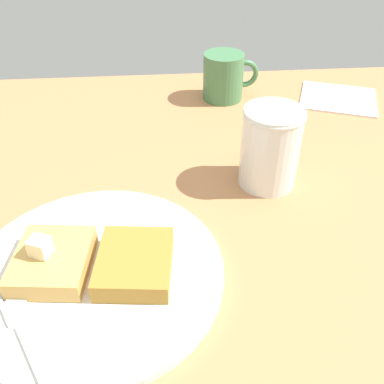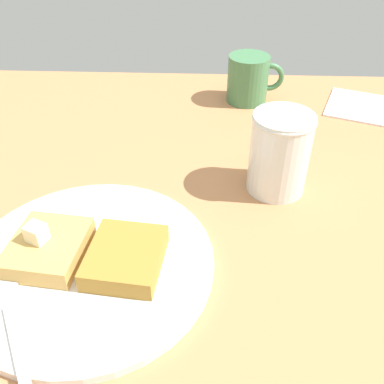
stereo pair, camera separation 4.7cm
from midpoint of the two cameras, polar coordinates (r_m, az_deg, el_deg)
table_surface at (r=40.01cm, az=-10.14°, el=-22.31°), size 122.37×122.37×2.36cm
plate at (r=45.03cm, az=-10.71°, el=-9.43°), size 25.69×25.69×1.01cm
toast_slice_left at (r=45.26cm, az=-15.83°, el=-7.35°), size 7.98×8.92×2.15cm
toast_slice_middle at (r=42.94cm, az=-5.77°, el=-8.77°), size 7.98×8.92×2.15cm
butter_pat_primary at (r=44.21cm, az=-17.26°, el=-5.37°), size 2.40×2.30×1.88cm
fork at (r=42.16cm, az=-19.99°, el=-14.74°), size 9.27×14.56×0.36cm
syrup_jar at (r=53.50cm, az=14.01°, el=4.63°), size 7.48×7.48×10.22cm
napkin at (r=79.91cm, az=23.85°, el=10.21°), size 15.86×15.07×0.30cm
coffee_mug at (r=75.44cm, az=9.43°, el=14.62°), size 9.50×6.86×7.85cm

